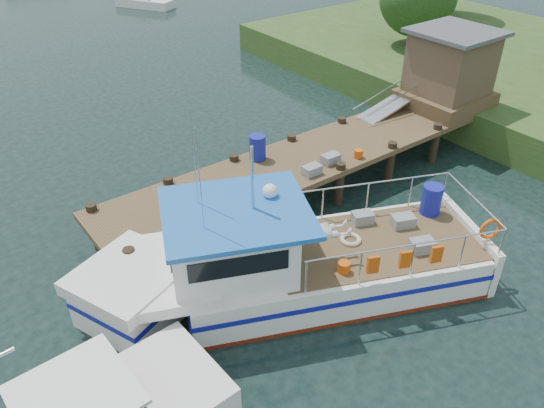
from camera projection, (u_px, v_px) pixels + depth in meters
ground_plane at (269, 206)px, 18.16m from camera, size 160.00×160.00×0.00m
dock at (405, 100)px, 20.19m from camera, size 16.60×3.00×4.78m
lobster_boat at (283, 264)px, 14.11m from camera, size 10.97×6.79×5.46m
moored_b at (145, 2)px, 41.19m from camera, size 3.64×4.70×1.00m
moored_c at (326, 24)px, 35.80m from camera, size 6.94×2.56×1.08m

